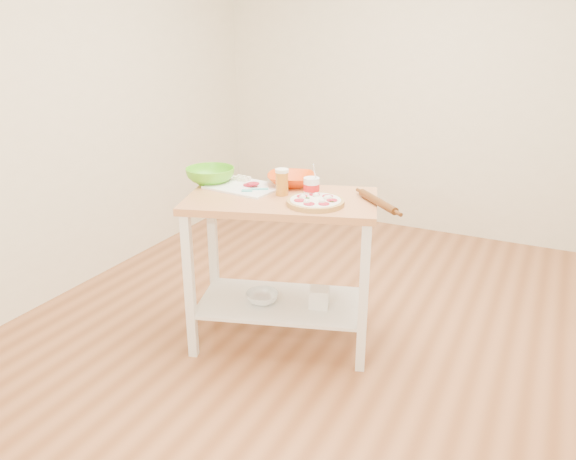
% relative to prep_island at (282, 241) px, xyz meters
% --- Properties ---
extents(room_shell, '(4.04, 4.54, 2.74)m').
position_rel_prep_island_xyz_m(room_shell, '(0.33, 0.05, 0.71)').
color(room_shell, '#A9673E').
rests_on(room_shell, ground).
extents(prep_island, '(1.16, 0.86, 0.90)m').
position_rel_prep_island_xyz_m(prep_island, '(0.00, 0.00, 0.00)').
color(prep_island, tan).
rests_on(prep_island, ground).
extents(pizza, '(0.31, 0.31, 0.05)m').
position_rel_prep_island_xyz_m(pizza, '(0.22, -0.03, 0.27)').
color(pizza, tan).
rests_on(pizza, prep_island).
extents(cutting_board, '(0.43, 0.35, 0.04)m').
position_rel_prep_island_xyz_m(cutting_board, '(-0.28, 0.08, 0.27)').
color(cutting_board, white).
rests_on(cutting_board, prep_island).
extents(spatula, '(0.13, 0.11, 0.01)m').
position_rel_prep_island_xyz_m(spatula, '(-0.18, 0.02, 0.27)').
color(spatula, '#4CBAB8').
rests_on(spatula, cutting_board).
extents(knife, '(0.26, 0.12, 0.01)m').
position_rel_prep_island_xyz_m(knife, '(-0.46, 0.13, 0.28)').
color(knife, silver).
rests_on(knife, cutting_board).
extents(orange_bowl, '(0.37, 0.37, 0.07)m').
position_rel_prep_island_xyz_m(orange_bowl, '(-0.06, 0.24, 0.29)').
color(orange_bowl, '#DA4109').
rests_on(orange_bowl, prep_island).
extents(green_bowl, '(0.29, 0.29, 0.09)m').
position_rel_prep_island_xyz_m(green_bowl, '(-0.52, 0.08, 0.30)').
color(green_bowl, '#59BE1D').
rests_on(green_bowl, prep_island).
extents(beer_pint, '(0.07, 0.07, 0.15)m').
position_rel_prep_island_xyz_m(beer_pint, '(-0.02, 0.05, 0.33)').
color(beer_pint, '#C07720').
rests_on(beer_pint, prep_island).
extents(yogurt_tub, '(0.09, 0.09, 0.19)m').
position_rel_prep_island_xyz_m(yogurt_tub, '(0.14, 0.09, 0.31)').
color(yogurt_tub, white).
rests_on(yogurt_tub, prep_island).
extents(rolling_pin, '(0.29, 0.27, 0.04)m').
position_rel_prep_island_xyz_m(rolling_pin, '(0.52, 0.09, 0.28)').
color(rolling_pin, brown).
rests_on(rolling_pin, prep_island).
extents(shelf_glass_bowl, '(0.21, 0.21, 0.06)m').
position_rel_prep_island_xyz_m(shelf_glass_bowl, '(-0.10, -0.06, -0.35)').
color(shelf_glass_bowl, silver).
rests_on(shelf_glass_bowl, prep_island).
extents(shelf_bin, '(0.14, 0.14, 0.11)m').
position_rel_prep_island_xyz_m(shelf_bin, '(0.22, 0.04, -0.33)').
color(shelf_bin, white).
rests_on(shelf_bin, prep_island).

